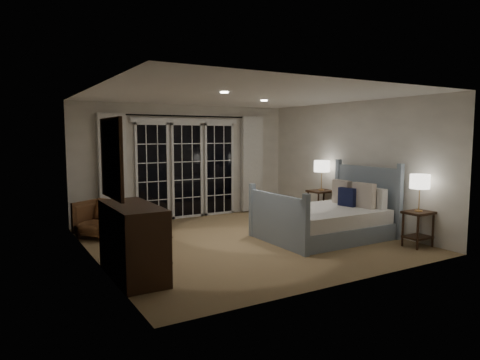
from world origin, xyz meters
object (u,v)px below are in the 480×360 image
nightstand_right (321,201)px  dresser (133,241)px  lamp_left (420,182)px  armchair (100,219)px  nightstand_left (418,224)px  bed (327,220)px  lamp_right (322,166)px

nightstand_right → dresser: 4.75m
lamp_left → armchair: (-4.36, 3.37, -0.75)m
lamp_left → nightstand_right: bearing=89.9°
nightstand_left → armchair: size_ratio=0.81×
bed → lamp_right: size_ratio=3.40×
lamp_left → lamp_right: size_ratio=0.97×
lamp_left → lamp_right: lamp_right is taller
nightstand_right → lamp_left: lamp_left is taller
nightstand_right → armchair: 4.48m
lamp_left → dresser: lamp_left is taller
nightstand_left → lamp_right: 2.52m
lamp_right → dresser: size_ratio=0.47×
lamp_left → armchair: size_ratio=0.84×
lamp_left → armchair: bearing=142.3°
armchair → bed: bearing=25.2°
nightstand_right → lamp_left: (-0.00, -2.40, 0.63)m
nightstand_right → dresser: bearing=-161.4°
bed → lamp_right: 1.66m
nightstand_left → lamp_right: lamp_right is taller
lamp_left → lamp_right: bearing=89.9°
nightstand_right → lamp_left: bearing=-90.1°
armchair → dresser: (-0.13, -2.49, 0.14)m
armchair → dresser: size_ratio=0.54×
lamp_left → dresser: size_ratio=0.46×
bed → nightstand_right: 1.42m
nightstand_left → dresser: dresser is taller
nightstand_left → dresser: size_ratio=0.44×
nightstand_right → armchair: size_ratio=0.92×
nightstand_left → lamp_right: size_ratio=0.94×
dresser → lamp_left: bearing=-11.1°
nightstand_right → armchair: nightstand_right is taller
lamp_right → bed: bearing=-126.8°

